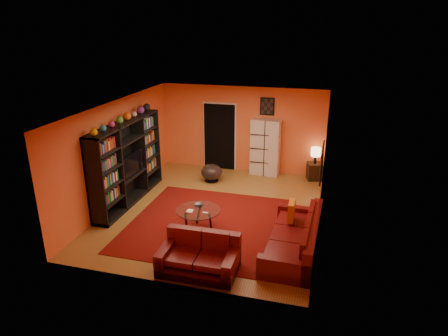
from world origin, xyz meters
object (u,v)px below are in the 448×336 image
(loveseat, at_px, (200,255))
(table_lamp, at_px, (316,152))
(entertainment_unit, at_px, (127,162))
(bowl_chair, at_px, (212,172))
(tv, at_px, (128,165))
(sofa, at_px, (297,239))
(side_table, at_px, (314,171))
(storage_cabinet, at_px, (265,147))
(coffee_table, at_px, (198,212))

(loveseat, relative_size, table_lamp, 3.07)
(entertainment_unit, height_order, bowl_chair, entertainment_unit)
(loveseat, bearing_deg, entertainment_unit, 47.65)
(tv, height_order, table_lamp, tv)
(sofa, height_order, side_table, sofa)
(entertainment_unit, xyz_separation_m, loveseat, (2.72, -2.42, -0.76))
(sofa, height_order, loveseat, same)
(tv, distance_m, side_table, 5.33)
(tv, relative_size, loveseat, 0.70)
(entertainment_unit, height_order, table_lamp, entertainment_unit)
(loveseat, bearing_deg, sofa, -57.66)
(entertainment_unit, bearing_deg, tv, -43.75)
(storage_cabinet, bearing_deg, table_lamp, 2.31)
(coffee_table, relative_size, bowl_chair, 1.59)
(tv, distance_m, bowl_chair, 2.57)
(tv, bearing_deg, side_table, -57.99)
(tv, bearing_deg, coffee_table, -114.11)
(loveseat, relative_size, bowl_chair, 2.34)
(sofa, height_order, coffee_table, sofa)
(loveseat, height_order, coffee_table, loveseat)
(tv, bearing_deg, entertainment_unit, 46.25)
(sofa, bearing_deg, storage_cabinet, 110.39)
(coffee_table, distance_m, storage_cabinet, 3.93)
(loveseat, xyz_separation_m, table_lamp, (1.81, 5.17, 0.55))
(loveseat, xyz_separation_m, storage_cabinet, (0.32, 5.22, 0.56))
(loveseat, distance_m, storage_cabinet, 5.26)
(entertainment_unit, relative_size, loveseat, 2.07)
(entertainment_unit, height_order, loveseat, entertainment_unit)
(coffee_table, bearing_deg, side_table, 58.50)
(side_table, bearing_deg, tv, -147.99)
(bowl_chair, bearing_deg, storage_cabinet, 35.28)
(tv, relative_size, bowl_chair, 1.64)
(loveseat, bearing_deg, storage_cabinet, -4.22)
(loveseat, relative_size, side_table, 2.89)
(storage_cabinet, xyz_separation_m, bowl_chair, (-1.38, -0.98, -0.58))
(coffee_table, bearing_deg, storage_cabinet, 77.81)
(entertainment_unit, xyz_separation_m, coffee_table, (2.22, -1.02, -0.60))
(entertainment_unit, relative_size, tv, 2.96)
(bowl_chair, distance_m, table_lamp, 3.07)
(sofa, relative_size, bowl_chair, 3.90)
(coffee_table, height_order, side_table, coffee_table)
(tv, distance_m, loveseat, 3.64)
(sofa, relative_size, coffee_table, 2.45)
(storage_cabinet, xyz_separation_m, table_lamp, (1.48, -0.05, -0.02))
(loveseat, distance_m, table_lamp, 5.50)
(loveseat, bearing_deg, bowl_chair, 13.37)
(tv, relative_size, storage_cabinet, 0.60)
(tv, height_order, storage_cabinet, storage_cabinet)
(entertainment_unit, distance_m, coffee_table, 2.51)
(loveseat, height_order, table_lamp, table_lamp)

